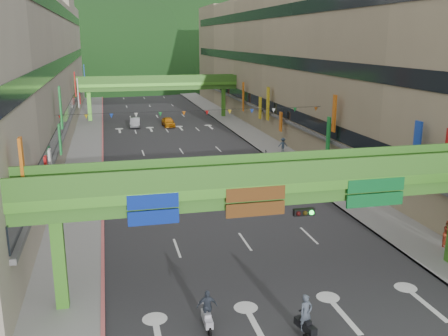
% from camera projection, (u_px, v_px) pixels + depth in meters
% --- Properties ---
extents(road_slab, '(18.00, 140.00, 0.02)m').
position_uv_depth(road_slab, '(171.00, 136.00, 68.54)').
color(road_slab, '#28282B').
rests_on(road_slab, ground).
extents(sidewalk_left, '(4.00, 140.00, 0.15)m').
position_uv_depth(sidewalk_left, '(88.00, 139.00, 66.07)').
color(sidewalk_left, gray).
rests_on(sidewalk_left, ground).
extents(sidewalk_right, '(4.00, 140.00, 0.15)m').
position_uv_depth(sidewalk_right, '(247.00, 132.00, 70.97)').
color(sidewalk_right, gray).
rests_on(sidewalk_right, ground).
extents(curb_left, '(0.20, 140.00, 0.18)m').
position_uv_depth(curb_left, '(103.00, 138.00, 66.49)').
color(curb_left, '#CC5959').
rests_on(curb_left, ground).
extents(curb_right, '(0.20, 140.00, 0.18)m').
position_uv_depth(curb_right, '(235.00, 132.00, 70.54)').
color(curb_right, gray).
rests_on(curb_right, ground).
extents(building_row_left, '(12.80, 95.00, 19.00)m').
position_uv_depth(building_row_left, '(17.00, 67.00, 61.94)').
color(building_row_left, '#9E937F').
rests_on(building_row_left, ground).
extents(building_row_right, '(12.80, 95.00, 19.00)m').
position_uv_depth(building_row_right, '(302.00, 64.00, 70.38)').
color(building_row_right, gray).
rests_on(building_row_right, ground).
extents(overpass_near, '(28.00, 12.27, 7.10)m').
position_uv_depth(overpass_near, '(299.00, 195.00, 25.42)').
color(overpass_near, '#4C9E2D').
rests_on(overpass_near, ground).
extents(overpass_far, '(28.00, 2.20, 7.10)m').
position_uv_depth(overpass_far, '(158.00, 86.00, 81.31)').
color(overpass_far, '#4C9E2D').
rests_on(overpass_far, ground).
extents(hill_left, '(168.00, 140.00, 112.00)m').
position_uv_depth(hill_left, '(85.00, 78.00, 168.80)').
color(hill_left, '#1C4419').
rests_on(hill_left, ground).
extents(hill_right, '(208.00, 176.00, 128.00)m').
position_uv_depth(hill_right, '(191.00, 72.00, 196.54)').
color(hill_right, '#1C4419').
rests_on(hill_right, ground).
extents(bunting_string, '(26.00, 0.36, 0.47)m').
position_uv_depth(bunting_string, '(195.00, 113.00, 48.20)').
color(bunting_string, black).
rests_on(bunting_string, ground).
extents(scooter_rider_near, '(0.76, 1.58, 2.06)m').
position_uv_depth(scooter_rider_near, '(306.00, 318.00, 22.08)').
color(scooter_rider_near, black).
rests_on(scooter_rider_near, ground).
extents(scooter_rider_mid, '(0.88, 1.58, 1.92)m').
position_uv_depth(scooter_rider_mid, '(199.00, 179.00, 43.91)').
color(scooter_rider_mid, black).
rests_on(scooter_rider_mid, ground).
extents(scooter_rider_left, '(0.96, 1.60, 1.98)m').
position_uv_depth(scooter_rider_left, '(207.00, 310.00, 22.64)').
color(scooter_rider_left, '#A19FA9').
rests_on(scooter_rider_left, ground).
extents(scooter_rider_far, '(0.84, 1.60, 1.95)m').
position_uv_depth(scooter_rider_far, '(208.00, 194.00, 39.68)').
color(scooter_rider_far, '#870700').
rests_on(scooter_rider_far, ground).
extents(parked_scooter_row, '(1.60, 7.19, 1.08)m').
position_uv_depth(parked_scooter_row, '(271.00, 163.00, 51.31)').
color(parked_scooter_row, black).
rests_on(parked_scooter_row, ground).
extents(car_silver, '(1.82, 4.29, 1.38)m').
position_uv_depth(car_silver, '(135.00, 122.00, 75.08)').
color(car_silver, '#A5A6AC').
rests_on(car_silver, ground).
extents(car_yellow, '(1.89, 4.20, 1.40)m').
position_uv_depth(car_yellow, '(168.00, 122.00, 75.47)').
color(car_yellow, orange).
rests_on(car_yellow, ground).
extents(pedestrian_red, '(1.07, 1.01, 1.74)m').
position_uv_depth(pedestrian_red, '(448.00, 236.00, 31.48)').
color(pedestrian_red, '#B33D25').
rests_on(pedestrian_red, ground).
extents(pedestrian_dark, '(1.12, 0.59, 1.82)m').
position_uv_depth(pedestrian_dark, '(309.00, 171.00, 46.62)').
color(pedestrian_dark, black).
rests_on(pedestrian_dark, ground).
extents(pedestrian_blue, '(0.88, 0.72, 1.63)m').
position_uv_depth(pedestrian_blue, '(283.00, 146.00, 58.09)').
color(pedestrian_blue, '#304257').
rests_on(pedestrian_blue, ground).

